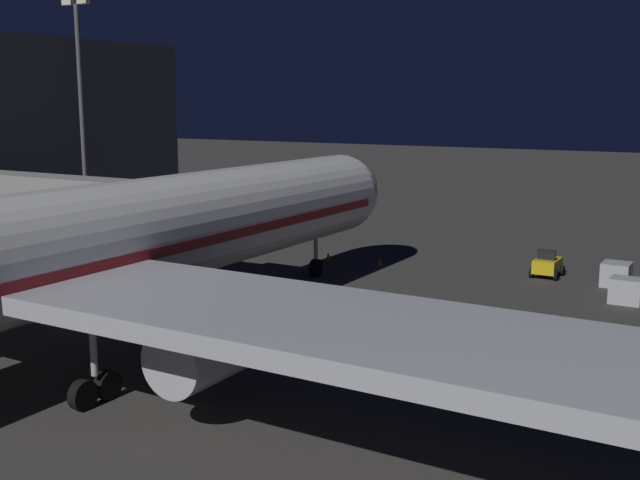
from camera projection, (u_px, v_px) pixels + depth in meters
ground_plane at (218, 313)px, 43.74m from camera, size 320.00×320.00×0.00m
airliner_at_gate at (32, 259)px, 32.30m from camera, size 51.82×59.12×19.95m
jet_bridge at (106, 199)px, 51.50m from camera, size 22.10×3.40×6.93m
apron_floodlight_mast at (81, 103)px, 66.30m from camera, size 2.90×0.50×20.46m
baggage_tug_spare at (547, 266)px, 52.54m from camera, size 1.86×2.49×1.95m
baggage_container_mid_row at (616, 274)px, 49.90m from camera, size 1.74×1.87×1.55m
baggage_container_far_row at (626, 291)px, 45.67m from camera, size 1.80×1.52×1.52m
traffic_cone_nose_port at (380, 262)px, 56.35m from camera, size 0.36×0.36×0.55m
traffic_cone_nose_starboard at (328, 256)px, 58.56m from camera, size 0.36×0.36×0.55m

